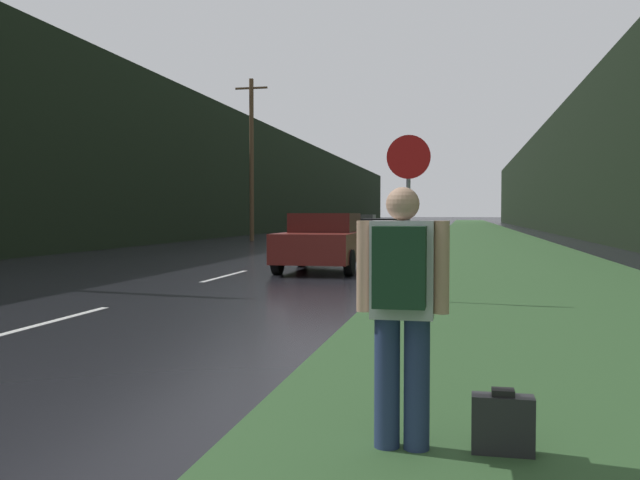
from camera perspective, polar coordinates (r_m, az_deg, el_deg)
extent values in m
cube|color=#33562D|center=(41.03, 13.99, 0.11)|extent=(6.00, 240.00, 0.02)
cube|color=silver|center=(9.94, -21.91, -6.45)|extent=(0.12, 3.00, 0.01)
cube|color=silver|center=(16.19, -7.97, -3.01)|extent=(0.12, 3.00, 0.01)
cube|color=silver|center=(22.88, -1.99, -1.46)|extent=(0.12, 3.00, 0.01)
cube|color=black|center=(53.34, -4.97, 5.06)|extent=(2.00, 140.00, 8.24)
cube|color=black|center=(51.61, 20.33, 5.39)|extent=(2.00, 140.00, 8.90)
cylinder|color=#4C3823|center=(37.29, -5.78, 6.71)|extent=(0.24, 0.24, 8.80)
cube|color=#4C3823|center=(37.80, -5.80, 12.61)|extent=(1.80, 0.10, 0.10)
cylinder|color=slate|center=(11.42, 7.43, -0.03)|extent=(0.07, 0.07, 2.06)
cylinder|color=#B71414|center=(11.45, 7.47, 6.96)|extent=(0.73, 0.02, 0.73)
cylinder|color=navy|center=(4.32, 5.67, -11.97)|extent=(0.16, 0.16, 0.83)
cylinder|color=navy|center=(4.31, 8.15, -12.03)|extent=(0.16, 0.16, 0.83)
cube|color=silver|center=(4.19, 6.95, -2.47)|extent=(0.38, 0.22, 0.60)
sphere|color=tan|center=(4.18, 6.98, 3.04)|extent=(0.21, 0.21, 0.21)
cylinder|color=tan|center=(4.22, 3.73, -2.21)|extent=(0.09, 0.09, 0.57)
cylinder|color=tan|center=(4.18, 10.21, -2.28)|extent=(0.09, 0.09, 0.57)
cube|color=#193823|center=(4.00, 6.71, -2.27)|extent=(0.31, 0.18, 0.48)
cube|color=#232326|center=(4.40, 15.13, -14.88)|extent=(0.37, 0.15, 0.37)
cube|color=black|center=(4.34, 15.16, -12.27)|extent=(0.13, 0.11, 0.04)
cube|color=maroon|center=(17.43, 0.31, -0.51)|extent=(1.86, 4.06, 0.72)
cube|color=#40120F|center=(17.61, 0.44, 1.48)|extent=(1.58, 1.83, 0.49)
cylinder|color=black|center=(16.05, 2.49, -1.92)|extent=(0.20, 0.63, 0.63)
cylinder|color=black|center=(16.43, -3.60, -1.83)|extent=(0.20, 0.63, 0.63)
cylinder|color=black|center=(18.53, 3.77, -1.37)|extent=(0.20, 0.63, 0.63)
cylinder|color=black|center=(18.86, -1.55, -1.30)|extent=(0.20, 0.63, 0.63)
cube|color=black|center=(29.39, 5.07, 0.49)|extent=(1.77, 4.26, 0.56)
cube|color=black|center=(29.59, 5.12, 1.43)|extent=(1.50, 1.92, 0.40)
cylinder|color=black|center=(27.99, 6.45, -0.11)|extent=(0.20, 0.68, 0.68)
cylinder|color=black|center=(28.20, 3.05, -0.08)|extent=(0.20, 0.68, 0.68)
cylinder|color=black|center=(30.62, 6.92, 0.09)|extent=(0.20, 0.68, 0.68)
cylinder|color=black|center=(30.81, 3.81, 0.11)|extent=(0.20, 0.68, 0.68)
cube|color=#4C514C|center=(52.83, 3.79, 1.29)|extent=(1.83, 4.29, 0.65)
cube|color=#2D302D|center=(52.62, 3.75, 1.90)|extent=(1.56, 1.93, 0.46)
cylinder|color=black|center=(54.28, 3.08, 1.01)|extent=(0.20, 0.64, 0.64)
cylinder|color=black|center=(54.04, 4.90, 1.00)|extent=(0.20, 0.64, 0.64)
cylinder|color=black|center=(51.66, 2.62, 0.95)|extent=(0.20, 0.64, 0.64)
cylinder|color=black|center=(51.40, 4.53, 0.93)|extent=(0.20, 0.64, 0.64)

